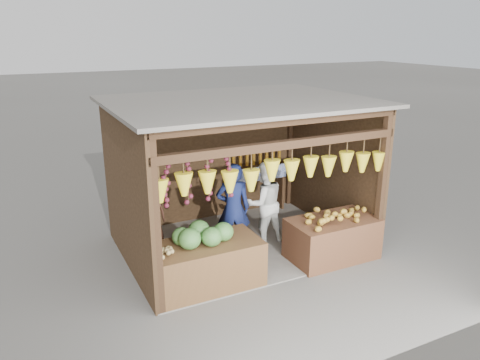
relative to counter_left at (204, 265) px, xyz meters
name	(u,v)px	position (x,y,z in m)	size (l,w,h in m)	color
ground	(239,245)	(1.13, 1.07, -0.36)	(80.00, 80.00, 0.00)	#514F49
stall_structure	(239,158)	(1.10, 1.03, 1.30)	(4.30, 3.30, 2.66)	slate
back_shelf	(257,174)	(2.18, 2.35, 0.51)	(1.25, 0.32, 1.32)	#382314
counter_left	(204,265)	(0.00, 0.00, 0.00)	(1.74, 0.85, 0.73)	#51351B
counter_right	(332,239)	(2.34, -0.07, -0.01)	(1.50, 0.85, 0.71)	#452717
stool	(153,250)	(-0.43, 1.27, -0.22)	(0.30, 0.30, 0.29)	black
man_standing	(233,209)	(0.92, 0.89, 0.45)	(0.60, 0.39, 1.63)	navy
woman_standing	(264,203)	(1.60, 1.00, 0.41)	(0.75, 0.58, 1.54)	white
vendor_seated	(151,215)	(-0.43, 1.27, 0.44)	(0.51, 0.33, 1.03)	#552F22
melon_pile	(201,234)	(-0.03, 0.01, 0.52)	(1.00, 0.50, 0.32)	#155219
tanfruit_pile	(164,250)	(-0.63, -0.08, 0.43)	(0.34, 0.40, 0.13)	#9E8B48
mango_pile	(337,214)	(2.37, -0.11, 0.46)	(1.40, 0.64, 0.22)	#C15D19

